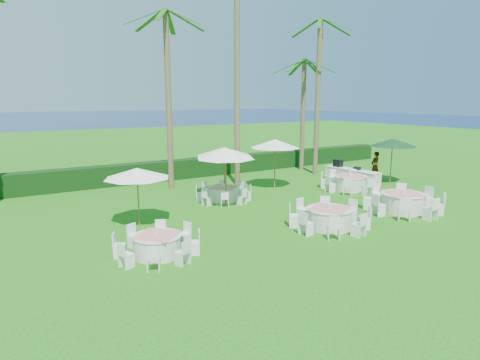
# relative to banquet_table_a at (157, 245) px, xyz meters

# --- Properties ---
(ground) EXTENTS (120.00, 120.00, 0.00)m
(ground) POSITION_rel_banquet_table_a_xyz_m (6.21, -0.17, -0.37)
(ground) COLOR #166210
(ground) RESTS_ON ground
(hedge) EXTENTS (34.00, 1.00, 1.20)m
(hedge) POSITION_rel_banquet_table_a_xyz_m (6.21, 11.83, 0.23)
(hedge) COLOR black
(hedge) RESTS_ON ground
(ocean) EXTENTS (260.00, 260.00, 0.00)m
(ocean) POSITION_rel_banquet_table_a_xyz_m (6.21, 101.83, -0.37)
(ocean) COLOR #07164B
(ocean) RESTS_ON ground
(banquet_table_a) EXTENTS (2.73, 2.73, 0.86)m
(banquet_table_a) POSITION_rel_banquet_table_a_xyz_m (0.00, 0.00, 0.00)
(banquet_table_a) COLOR silver
(banquet_table_a) RESTS_ON ground
(banquet_table_b) EXTENTS (3.19, 3.19, 0.96)m
(banquet_table_b) POSITION_rel_banquet_table_a_xyz_m (6.84, -0.76, 0.05)
(banquet_table_b) COLOR silver
(banquet_table_b) RESTS_ON ground
(banquet_table_c) EXTENTS (3.43, 3.43, 1.03)m
(banquet_table_c) POSITION_rel_banquet_table_a_xyz_m (11.33, -0.76, 0.08)
(banquet_table_c) COLOR silver
(banquet_table_c) RESTS_ON ground
(banquet_table_e) EXTENTS (2.73, 2.73, 0.85)m
(banquet_table_e) POSITION_rel_banquet_table_a_xyz_m (5.35, 5.20, -0.00)
(banquet_table_e) COLOR silver
(banquet_table_e) RESTS_ON ground
(banquet_table_f) EXTENTS (3.22, 3.22, 0.97)m
(banquet_table_f) POSITION_rel_banquet_table_a_xyz_m (12.65, 3.69, 0.05)
(banquet_table_f) COLOR silver
(banquet_table_f) RESTS_ON ground
(umbrella_a) EXTENTS (2.62, 2.62, 2.36)m
(umbrella_a) POSITION_rel_banquet_table_a_xyz_m (0.48, 3.44, 1.78)
(umbrella_a) COLOR brown
(umbrella_a) RESTS_ON ground
(umbrella_b) EXTENTS (2.77, 2.77, 2.79)m
(umbrella_b) POSITION_rel_banquet_table_a_xyz_m (4.90, 4.16, 2.18)
(umbrella_b) COLOR brown
(umbrella_b) RESTS_ON ground
(umbrella_c) EXTENTS (2.93, 2.93, 2.59)m
(umbrella_c) POSITION_rel_banquet_table_a_xyz_m (5.84, 5.99, 1.99)
(umbrella_c) COLOR brown
(umbrella_c) RESTS_ON ground
(umbrella_d) EXTENTS (2.82, 2.82, 2.81)m
(umbrella_d) POSITION_rel_banquet_table_a_xyz_m (9.27, 6.25, 2.20)
(umbrella_d) COLOR brown
(umbrella_d) RESTS_ON ground
(umbrella_green) EXTENTS (2.83, 2.83, 2.71)m
(umbrella_green) POSITION_rel_banquet_table_a_xyz_m (16.19, 3.79, 2.11)
(umbrella_green) COLOR brown
(umbrella_green) RESTS_ON ground
(buffet_table) EXTENTS (1.10, 3.76, 1.32)m
(buffet_table) POSITION_rel_banquet_table_a_xyz_m (14.15, 5.02, 0.09)
(buffet_table) COLOR silver
(buffet_table) RESTS_ON ground
(staff_person) EXTENTS (0.70, 0.49, 1.83)m
(staff_person) POSITION_rel_banquet_table_a_xyz_m (15.96, 4.79, 0.54)
(staff_person) COLOR gray
(staff_person) RESTS_ON ground
(palm_b) EXTENTS (4.41, 4.03, 9.73)m
(palm_b) POSITION_rel_banquet_table_a_xyz_m (4.17, 9.26, 4.96)
(palm_b) COLOR brown
(palm_b) RESTS_ON ground
(palm_c) EXTENTS (4.11, 4.40, 12.10)m
(palm_c) POSITION_rel_banquet_table_a_xyz_m (7.94, 8.19, 6.17)
(palm_c) COLOR brown
(palm_c) RESTS_ON ground
(palm_d) EXTENTS (4.24, 4.37, 7.78)m
(palm_d) POSITION_rel_banquet_table_a_xyz_m (14.68, 10.37, 3.96)
(palm_d) COLOR brown
(palm_d) RESTS_ON ground
(palm_e) EXTENTS (4.33, 4.31, 10.12)m
(palm_e) POSITION_rel_banquet_table_a_xyz_m (14.31, 8.48, 5.16)
(palm_e) COLOR brown
(palm_e) RESTS_ON ground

